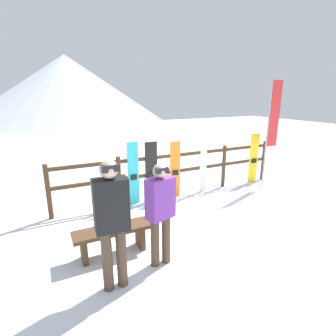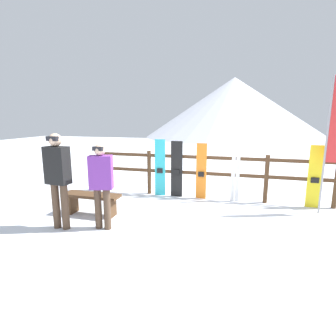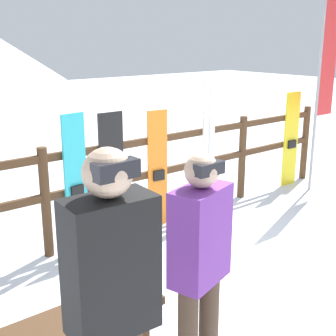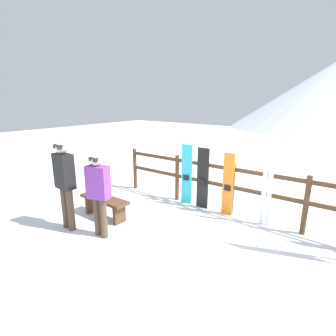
% 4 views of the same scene
% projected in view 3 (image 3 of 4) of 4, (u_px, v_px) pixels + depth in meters
% --- Properties ---
extents(ground_plane, '(40.00, 40.00, 0.00)m').
position_uv_depth(ground_plane, '(285.00, 282.00, 4.33)').
color(ground_plane, white).
extents(fence, '(5.92, 0.10, 1.15)m').
position_uv_depth(fence, '(159.00, 167.00, 5.55)').
color(fence, '#4C331E').
rests_on(fence, ground).
extents(bench, '(1.21, 0.36, 0.45)m').
position_uv_depth(bench, '(76.00, 333.00, 3.05)').
color(bench, '#4C331E').
rests_on(bench, ground).
extents(person_purple, '(0.44, 0.32, 1.55)m').
position_uv_depth(person_purple, '(200.00, 258.00, 2.82)').
color(person_purple, '#4C3828').
rests_on(person_purple, ground).
extents(person_black, '(0.43, 0.26, 1.73)m').
position_uv_depth(person_black, '(112.00, 296.00, 2.20)').
color(person_black, '#4C3828').
rests_on(person_black, ground).
extents(snowboard_cyan, '(0.27, 0.08, 1.46)m').
position_uv_depth(snowboard_cyan, '(76.00, 184.00, 4.81)').
color(snowboard_cyan, '#2DBFCC').
rests_on(snowboard_cyan, ground).
extents(snowboard_black_stripe, '(0.30, 0.06, 1.43)m').
position_uv_depth(snowboard_black_stripe, '(112.00, 178.00, 5.08)').
color(snowboard_black_stripe, black).
rests_on(snowboard_black_stripe, ground).
extents(snowboard_orange, '(0.26, 0.08, 1.39)m').
position_uv_depth(snowboard_orange, '(158.00, 169.00, 5.47)').
color(snowboard_orange, orange).
rests_on(snowboard_orange, ground).
extents(ski_pair_white, '(0.20, 0.02, 1.71)m').
position_uv_depth(ski_pair_white, '(208.00, 146.00, 5.92)').
color(ski_pair_white, white).
rests_on(ski_pair_white, ground).
extents(snowboard_yellow, '(0.30, 0.06, 1.41)m').
position_uv_depth(snowboard_yellow, '(291.00, 139.00, 7.00)').
color(snowboard_yellow, yellow).
rests_on(snowboard_yellow, ground).
extents(rental_flag, '(0.40, 0.04, 2.82)m').
position_uv_depth(rental_flag, '(325.00, 69.00, 6.55)').
color(rental_flag, '#99999E').
rests_on(rental_flag, ground).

